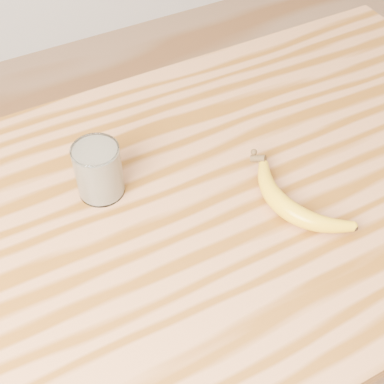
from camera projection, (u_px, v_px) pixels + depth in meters
name	position (u px, v px, depth m)	size (l,w,h in m)	color
table	(250.00, 221.00, 1.10)	(1.20, 0.80, 0.90)	#A86B3D
smoothie_glass	(99.00, 170.00, 0.95)	(0.08, 0.08, 0.11)	white
banana	(287.00, 209.00, 0.93)	(0.11, 0.30, 0.04)	gold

